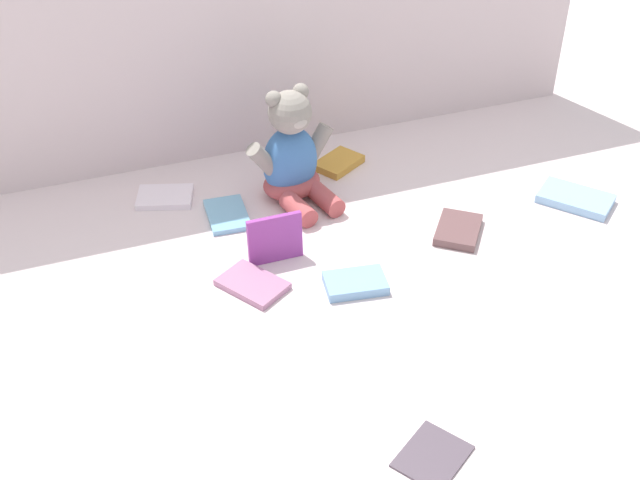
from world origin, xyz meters
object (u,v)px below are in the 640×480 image
at_px(book_case_1, 576,198).
at_px(book_case_3, 355,283).
at_px(teddy_bear, 292,158).
at_px(book_case_4, 338,163).
at_px(book_case_8, 458,230).
at_px(book_case_7, 165,197).
at_px(book_case_0, 227,215).
at_px(book_case_5, 252,284).
at_px(book_case_6, 433,455).
at_px(book_case_2, 275,238).

xyz_separation_m(book_case_1, book_case_3, (-0.51, -0.09, 0.00)).
distance_m(teddy_bear, book_case_4, 0.17).
bearing_deg(book_case_8, book_case_7, -174.13).
bearing_deg(book_case_4, book_case_0, -100.42).
relative_size(teddy_bear, book_case_4, 2.35).
height_order(book_case_3, book_case_7, book_case_3).
distance_m(book_case_4, book_case_5, 0.43).
relative_size(teddy_bear, book_case_0, 2.04).
distance_m(book_case_3, book_case_6, 0.38).
relative_size(book_case_5, book_case_8, 1.05).
xyz_separation_m(teddy_bear, book_case_0, (-0.14, -0.03, -0.08)).
height_order(book_case_1, book_case_3, same).
bearing_deg(book_case_0, book_case_5, 90.35).
xyz_separation_m(book_case_4, book_case_8, (0.12, -0.30, 0.00)).
bearing_deg(teddy_bear, book_case_8, -55.28).
distance_m(book_case_5, book_case_8, 0.41).
bearing_deg(book_case_8, book_case_5, -140.06).
distance_m(book_case_2, book_case_8, 0.35).
distance_m(teddy_bear, book_case_2, 0.21).
relative_size(book_case_1, book_case_4, 1.40).
bearing_deg(book_case_3, book_case_7, -138.02).
relative_size(teddy_bear, book_case_6, 2.37).
bearing_deg(teddy_bear, book_case_0, 178.94).
bearing_deg(teddy_bear, book_case_2, -129.61).
distance_m(book_case_0, book_case_4, 0.29).
bearing_deg(book_case_2, teddy_bear, 62.80).
xyz_separation_m(book_case_0, book_case_2, (0.05, -0.16, 0.04)).
bearing_deg(book_case_6, book_case_8, -64.90).
xyz_separation_m(teddy_bear, book_case_3, (0.01, -0.31, -0.08)).
bearing_deg(book_case_0, book_case_2, 110.70).
relative_size(book_case_0, book_case_4, 1.15).
height_order(book_case_2, book_case_6, book_case_2).
height_order(teddy_bear, book_case_8, teddy_bear).
bearing_deg(book_case_4, book_case_7, -121.01).
relative_size(teddy_bear, book_case_3, 2.20).
bearing_deg(book_case_3, book_case_5, -101.82).
bearing_deg(book_case_8, book_case_2, -149.80).
xyz_separation_m(book_case_4, book_case_6, (-0.15, -0.76, -0.00)).
bearing_deg(book_case_2, book_case_5, -134.93).
relative_size(book_case_0, book_case_2, 1.14).
relative_size(book_case_3, book_case_7, 0.97).
relative_size(book_case_3, book_case_6, 1.07).
height_order(book_case_3, book_case_6, book_case_3).
distance_m(book_case_1, book_case_6, 0.72).
distance_m(book_case_7, book_case_8, 0.58).
relative_size(book_case_1, book_case_2, 1.39).
bearing_deg(book_case_1, book_case_2, -41.79).
bearing_deg(book_case_1, teddy_bear, -61.77).
distance_m(book_case_2, book_case_5, 0.10).
bearing_deg(book_case_3, teddy_bear, -169.88).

